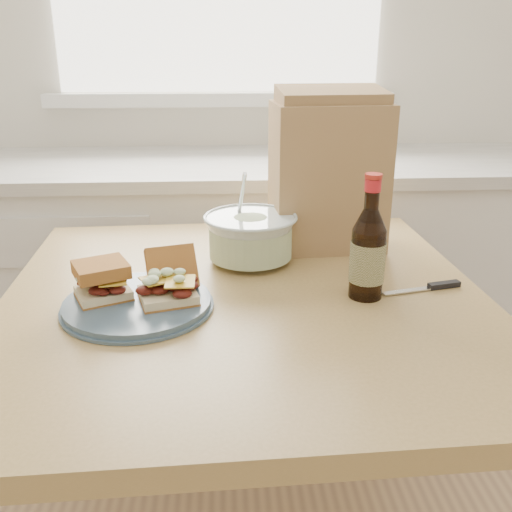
{
  "coord_description": "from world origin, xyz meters",
  "views": [
    {
      "loc": [
        0.0,
        -0.3,
        1.33
      ],
      "look_at": [
        0.07,
        0.8,
        0.92
      ],
      "focal_mm": 40.0,
      "sensor_mm": 36.0,
      "label": 1
    }
  ],
  "objects": [
    {
      "name": "wall_back",
      "position": [
        0.0,
        2.0,
        1.35
      ],
      "size": [
        4.0,
        0.02,
        2.7
      ],
      "primitive_type": "cube",
      "color": "beige",
      "rests_on": "ground"
    },
    {
      "name": "coleslaw_bowl",
      "position": [
        0.07,
        0.97,
        0.89
      ],
      "size": [
        0.22,
        0.22,
        0.22
      ],
      "color": "silver",
      "rests_on": "dining_table"
    },
    {
      "name": "sandwich_left",
      "position": [
        -0.24,
        0.75,
        0.89
      ],
      "size": [
        0.13,
        0.12,
        0.07
      ],
      "rotation": [
        0.0,
        0.0,
        0.43
      ],
      "color": "beige",
      "rests_on": "plate"
    },
    {
      "name": "plate",
      "position": [
        -0.17,
        0.73,
        0.85
      ],
      "size": [
        0.29,
        0.29,
        0.02
      ],
      "primitive_type": "cylinder",
      "color": "#405668",
      "rests_on": "dining_table"
    },
    {
      "name": "knife",
      "position": [
        0.45,
        0.79,
        0.84
      ],
      "size": [
        0.18,
        0.06,
        0.01
      ],
      "rotation": [
        0.0,
        0.0,
        0.23
      ],
      "color": "silver",
      "rests_on": "dining_table"
    },
    {
      "name": "cabinet_run",
      "position": [
        -0.0,
        1.7,
        0.47
      ],
      "size": [
        2.5,
        0.64,
        0.94
      ],
      "color": "white",
      "rests_on": "ground"
    },
    {
      "name": "sandwich_right",
      "position": [
        -0.11,
        0.75,
        0.89
      ],
      "size": [
        0.13,
        0.17,
        0.09
      ],
      "rotation": [
        0.0,
        0.0,
        0.28
      ],
      "color": "beige",
      "rests_on": "plate"
    },
    {
      "name": "beer_bottle",
      "position": [
        0.29,
        0.76,
        0.93
      ],
      "size": [
        0.07,
        0.07,
        0.26
      ],
      "rotation": [
        0.0,
        0.0,
        0.2
      ],
      "color": "black",
      "rests_on": "dining_table"
    },
    {
      "name": "dining_table",
      "position": [
        0.05,
        0.79,
        0.71
      ],
      "size": [
        1.04,
        1.04,
        0.84
      ],
      "rotation": [
        0.0,
        0.0,
        0.04
      ],
      "color": "tan",
      "rests_on": "ground"
    },
    {
      "name": "paper_bag",
      "position": [
        0.26,
        1.08,
        1.02
      ],
      "size": [
        0.29,
        0.2,
        0.36
      ],
      "primitive_type": "cube",
      "rotation": [
        0.0,
        0.0,
        0.07
      ],
      "color": "#AA8452",
      "rests_on": "dining_table"
    }
  ]
}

